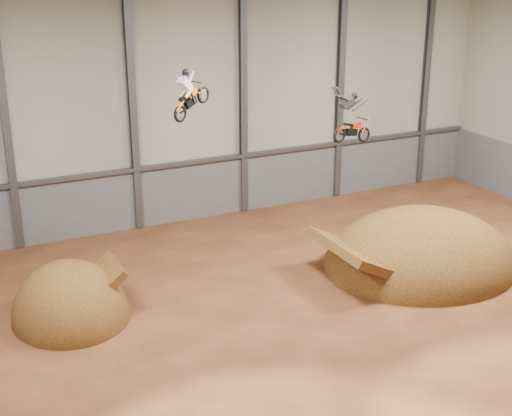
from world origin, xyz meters
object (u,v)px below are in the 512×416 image
Objects in this scene: takeoff_ramp at (71,317)px; landing_ramp at (419,266)px; fmx_rider_b at (352,115)px; fmx_rider_a at (193,87)px.

landing_ramp reaches higher than takeoff_ramp.
fmx_rider_b is (-3.82, 1.03, 7.96)m from landing_ramp.
fmx_rider_a is 7.88m from fmx_rider_b.
landing_ramp is (17.14, -2.29, 0.00)m from takeoff_ramp.
fmx_rider_b reaches higher than landing_ramp.
landing_ramp is 3.33× the size of fmx_rider_b.
fmx_rider_a is at bearing -9.39° from takeoff_ramp.
fmx_rider_a reaches higher than landing_ramp.
fmx_rider_a is 0.75× the size of fmx_rider_b.
takeoff_ramp is at bearing 172.38° from landing_ramp.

